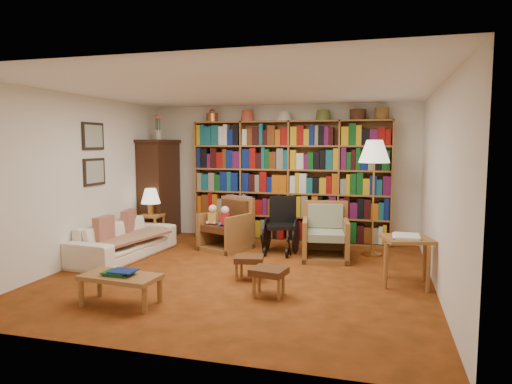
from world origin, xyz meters
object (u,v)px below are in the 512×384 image
(side_table_lamp, at_px, (151,222))
(footstool_b, at_px, (269,273))
(armchair_leather, at_px, (228,227))
(footstool_a, at_px, (249,260))
(floor_lamp, at_px, (374,156))
(sofa, at_px, (125,240))
(armchair_sage, at_px, (326,237))
(wheelchair, at_px, (281,227))
(side_table_papers, at_px, (406,245))
(coffee_table, at_px, (121,279))

(side_table_lamp, bearing_deg, footstool_b, -39.48)
(armchair_leather, xyz_separation_m, footstool_a, (0.86, -1.65, -0.11))
(floor_lamp, relative_size, footstool_b, 4.15)
(sofa, xyz_separation_m, armchair_sage, (3.07, 0.79, 0.05))
(footstool_a, relative_size, footstool_b, 0.96)
(wheelchair, relative_size, footstool_b, 2.06)
(side_table_papers, relative_size, coffee_table, 0.78)
(floor_lamp, relative_size, footstool_a, 4.34)
(floor_lamp, relative_size, side_table_papers, 2.62)
(sofa, xyz_separation_m, coffee_table, (1.11, -1.90, 0.01))
(armchair_leather, height_order, footstool_b, armchair_leather)
(sofa, bearing_deg, armchair_sage, -71.13)
(armchair_leather, xyz_separation_m, floor_lamp, (2.39, 0.15, 1.23))
(armchair_sage, distance_m, floor_lamp, 1.48)
(side_table_lamp, xyz_separation_m, footstool_b, (2.73, -2.25, -0.11))
(armchair_leather, distance_m, footstool_b, 2.55)
(side_table_papers, xyz_separation_m, footstool_a, (-1.98, -0.32, -0.26))
(sofa, bearing_deg, wheelchair, -62.08)
(side_table_lamp, height_order, side_table_papers, side_table_papers)
(sofa, relative_size, side_table_papers, 2.73)
(footstool_a, bearing_deg, side_table_papers, 9.20)
(wheelchair, xyz_separation_m, floor_lamp, (1.46, 0.17, 1.17))
(sofa, xyz_separation_m, footstool_a, (2.22, -0.63, -0.02))
(side_table_lamp, bearing_deg, coffee_table, -67.74)
(footstool_b, bearing_deg, floor_lamp, 64.52)
(armchair_leather, xyz_separation_m, side_table_papers, (2.84, -1.33, 0.15))
(floor_lamp, relative_size, coffee_table, 2.05)
(wheelchair, xyz_separation_m, footstool_a, (-0.08, -1.63, -0.16))
(side_table_lamp, height_order, floor_lamp, floor_lamp)
(armchair_sage, xyz_separation_m, footstool_a, (-0.84, -1.41, -0.08))
(coffee_table, bearing_deg, side_table_lamp, 112.26)
(side_table_papers, relative_size, footstool_a, 1.66)
(sofa, height_order, coffee_table, sofa)
(footstool_a, bearing_deg, wheelchair, 87.30)
(footstool_b, relative_size, coffee_table, 0.49)
(sofa, xyz_separation_m, wheelchair, (2.30, 1.00, 0.14))
(wheelchair, xyz_separation_m, coffee_table, (-1.19, -2.90, -0.13))
(sofa, relative_size, armchair_sage, 2.19)
(side_table_lamp, relative_size, footstool_a, 1.22)
(armchair_leather, height_order, side_table_papers, armchair_leather)
(armchair_sage, relative_size, footstool_a, 2.07)
(armchair_sage, distance_m, wheelchair, 0.80)
(wheelchair, xyz_separation_m, footstool_b, (0.33, -2.19, -0.15))
(sofa, height_order, floor_lamp, floor_lamp)
(armchair_leather, bearing_deg, floor_lamp, 3.51)
(side_table_lamp, height_order, footstool_b, side_table_lamp)
(side_table_lamp, height_order, coffee_table, side_table_lamp)
(side_table_papers, bearing_deg, footstool_a, -170.80)
(footstool_a, height_order, coffee_table, coffee_table)
(side_table_lamp, xyz_separation_m, armchair_leather, (1.46, -0.03, -0.02))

